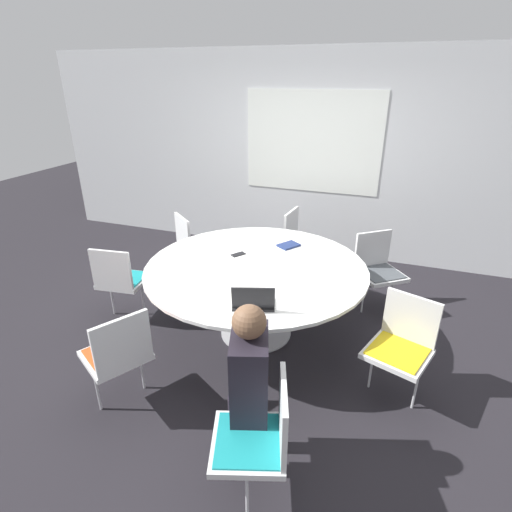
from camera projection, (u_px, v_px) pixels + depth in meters
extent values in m
plane|color=black|center=(256.00, 332.00, 4.01)|extent=(16.00, 16.00, 0.00)
cube|color=silver|center=(312.00, 157.00, 5.36)|extent=(8.00, 0.06, 2.70)
cube|color=white|center=(312.00, 142.00, 5.25)|extent=(1.80, 0.01, 1.30)
cylinder|color=#B7B7BC|center=(256.00, 331.00, 4.01)|extent=(0.70, 0.70, 0.02)
cylinder|color=#B7B7BC|center=(256.00, 301.00, 3.86)|extent=(0.20, 0.20, 0.69)
cylinder|color=white|center=(256.00, 267.00, 3.71)|extent=(2.06, 2.06, 0.03)
cube|color=silver|center=(248.00, 443.00, 2.30)|extent=(0.54, 0.55, 0.04)
cube|color=teal|center=(248.00, 440.00, 2.29)|extent=(0.47, 0.48, 0.01)
cube|color=silver|center=(283.00, 415.00, 2.20)|extent=(0.16, 0.41, 0.40)
cylinder|color=silver|center=(247.00, 499.00, 2.23)|extent=(0.02, 0.02, 0.41)
cylinder|color=silver|center=(250.00, 444.00, 2.56)|extent=(0.02, 0.02, 0.41)
cube|color=silver|center=(397.00, 354.00, 3.03)|extent=(0.56, 0.54, 0.04)
cube|color=gold|center=(398.00, 351.00, 3.02)|extent=(0.49, 0.48, 0.01)
cube|color=silver|center=(411.00, 318.00, 3.08)|extent=(0.40, 0.17, 0.40)
cylinder|color=silver|center=(416.00, 387.00, 3.02)|extent=(0.02, 0.02, 0.41)
cylinder|color=silver|center=(371.00, 367.00, 3.23)|extent=(0.02, 0.02, 0.41)
cube|color=silver|center=(380.00, 275.00, 4.23)|extent=(0.61, 0.60, 0.04)
cube|color=#4C5156|center=(381.00, 273.00, 4.22)|extent=(0.53, 0.53, 0.01)
cube|color=silver|center=(373.00, 249.00, 4.31)|extent=(0.35, 0.28, 0.40)
cylinder|color=silver|center=(392.00, 291.00, 4.38)|extent=(0.02, 0.02, 0.41)
cylinder|color=silver|center=(363.00, 296.00, 4.27)|extent=(0.02, 0.02, 0.41)
cube|color=silver|center=(305.00, 245.00, 4.97)|extent=(0.47, 0.48, 0.04)
cube|color=#4C5156|center=(305.00, 243.00, 4.96)|extent=(0.41, 0.43, 0.01)
cube|color=silver|center=(291.00, 226.00, 4.96)|extent=(0.08, 0.42, 0.40)
cylinder|color=silver|center=(309.00, 256.00, 5.21)|extent=(0.02, 0.02, 0.41)
cylinder|color=silver|center=(299.00, 267.00, 4.92)|extent=(0.02, 0.02, 0.41)
cube|color=silver|center=(199.00, 247.00, 4.93)|extent=(0.61, 0.60, 0.04)
cube|color=olive|center=(199.00, 245.00, 4.92)|extent=(0.53, 0.53, 0.01)
cube|color=silver|center=(183.00, 233.00, 4.75)|extent=(0.34, 0.29, 0.40)
cylinder|color=silver|center=(195.00, 258.00, 5.16)|extent=(0.02, 0.02, 0.41)
cylinder|color=silver|center=(206.00, 268.00, 4.88)|extent=(0.02, 0.02, 0.41)
cube|color=silver|center=(125.00, 281.00, 4.11)|extent=(0.49, 0.47, 0.04)
cube|color=teal|center=(124.00, 278.00, 4.10)|extent=(0.43, 0.42, 0.01)
cube|color=silver|center=(111.00, 270.00, 3.85)|extent=(0.42, 0.08, 0.40)
cylinder|color=silver|center=(112.00, 297.00, 4.24)|extent=(0.02, 0.02, 0.41)
cylinder|color=silver|center=(143.00, 301.00, 4.17)|extent=(0.02, 0.02, 0.41)
cube|color=silver|center=(116.00, 355.00, 3.02)|extent=(0.58, 0.59, 0.04)
cube|color=#E04C1E|center=(115.00, 352.00, 3.01)|extent=(0.51, 0.52, 0.01)
cube|color=silver|center=(122.00, 343.00, 2.79)|extent=(0.24, 0.38, 0.40)
cylinder|color=silver|center=(97.00, 389.00, 3.01)|extent=(0.02, 0.02, 0.41)
cylinder|color=silver|center=(142.00, 368.00, 3.22)|extent=(0.02, 0.02, 0.41)
cylinder|color=#231E28|center=(234.00, 446.00, 2.52)|extent=(0.10, 0.10, 0.45)
cylinder|color=#231E28|center=(236.00, 423.00, 2.69)|extent=(0.10, 0.10, 0.45)
cube|color=#231E28|center=(250.00, 374.00, 2.40)|extent=(0.32, 0.41, 0.55)
sphere|color=brown|center=(249.00, 322.00, 2.24)|extent=(0.20, 0.20, 0.20)
cube|color=#232326|center=(254.00, 304.00, 3.08)|extent=(0.37, 0.29, 0.02)
cube|color=#232326|center=(253.00, 298.00, 2.94)|extent=(0.32, 0.15, 0.20)
cube|color=black|center=(253.00, 298.00, 2.95)|extent=(0.29, 0.13, 0.17)
cube|color=navy|center=(289.00, 245.00, 4.13)|extent=(0.24, 0.26, 0.02)
cube|color=black|center=(238.00, 254.00, 3.93)|extent=(0.14, 0.15, 0.01)
cube|color=#513319|center=(342.00, 272.00, 4.92)|extent=(0.36, 0.16, 0.28)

